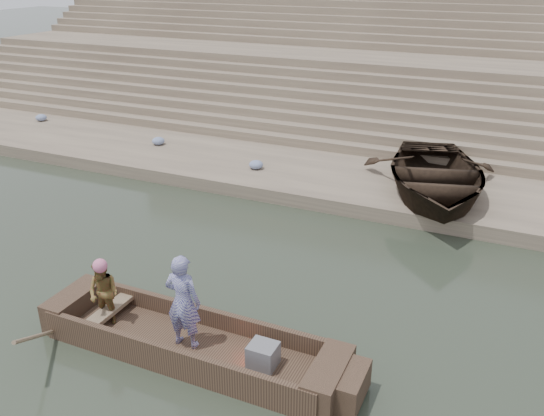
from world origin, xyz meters
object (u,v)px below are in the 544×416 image
Objects in this scene: standing_man at (183,301)px; rowing_man at (104,293)px; television at (262,355)px; beached_rowboat at (435,176)px; main_rowboat at (190,348)px.

standing_man reaches higher than rowing_man.
television is at bearing 178.15° from standing_man.
rowing_man is 9.46m from beached_rowboat.
main_rowboat is at bearing -138.56° from standing_man.
beached_rowboat reaches higher than main_rowboat.
rowing_man is 0.23× the size of beached_rowboat.
standing_man is at bearing -2.40° from rowing_man.
standing_man is at bearing -134.98° from main_rowboat.
standing_man reaches higher than television.
rowing_man is at bearing -2.53° from standing_man.
main_rowboat is 0.93× the size of beached_rowboat.
main_rowboat is 1.44m from television.
main_rowboat is at bearing 180.00° from television.
rowing_man reaches higher than television.
main_rowboat is at bearing -0.97° from rowing_man.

